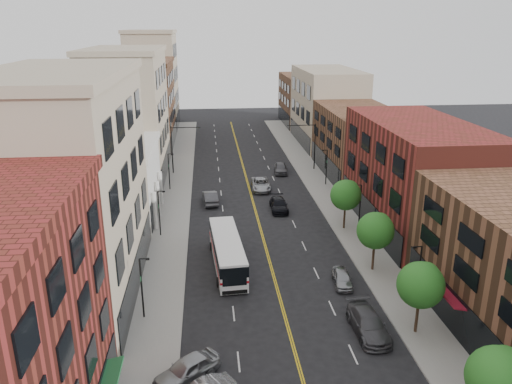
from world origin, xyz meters
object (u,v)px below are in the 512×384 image
object	(u,v)px
city_bus	(227,250)
car_lane_a	(279,205)
car_lane_c	(281,168)
car_lane_b	(261,184)
car_parked_mid	(368,324)
car_angle_a	(187,369)
car_parked_far	(342,278)
car_lane_behind	(210,197)

from	to	relation	value
city_bus	car_lane_a	world-z (taller)	city_bus
car_lane_c	car_lane_b	bearing A→B (deg)	-110.84
car_parked_mid	car_lane_b	world-z (taller)	car_parked_mid
city_bus	car_lane_a	bearing A→B (deg)	60.39
car_angle_a	city_bus	bearing A→B (deg)	130.47
car_angle_a	car_lane_a	distance (m)	31.78
city_bus	car_parked_mid	distance (m)	15.42
car_angle_a	car_lane_b	bearing A→B (deg)	129.21
city_bus	car_parked_far	size ratio (longest dim) A/B	3.00
car_lane_a	car_lane_b	world-z (taller)	car_lane_b
car_angle_a	car_lane_c	distance (m)	47.96
car_angle_a	car_lane_c	bearing A→B (deg)	126.74
car_lane_b	car_lane_c	world-z (taller)	car_lane_c
car_lane_behind	car_lane_a	xyz separation A→B (m)	(8.37, -3.37, -0.08)
car_parked_far	car_lane_a	xyz separation A→B (m)	(-2.92, 18.91, 0.07)
city_bus	car_angle_a	world-z (taller)	city_bus
city_bus	car_lane_behind	world-z (taller)	city_bus
car_lane_behind	car_lane_c	world-z (taller)	car_lane_c
car_lane_c	car_lane_behind	bearing A→B (deg)	-124.77
car_angle_a	car_lane_c	world-z (taller)	car_lane_c
city_bus	car_lane_behind	bearing A→B (deg)	90.67
car_lane_b	car_parked_far	bearing A→B (deg)	-79.30
car_parked_mid	car_lane_a	distance (m)	26.38
car_lane_a	car_angle_a	bearing A→B (deg)	-107.76
car_lane_a	car_lane_b	xyz separation A→B (m)	(-1.31, 8.35, 0.05)
car_angle_a	car_lane_b	world-z (taller)	car_angle_a
car_angle_a	car_parked_mid	bearing A→B (deg)	68.63
car_lane_behind	car_lane_c	bearing A→B (deg)	-135.86
car_lane_behind	car_angle_a	bearing A→B (deg)	81.66
city_bus	car_lane_c	xyz separation A→B (m)	(9.61, 30.56, -0.87)
car_angle_a	car_lane_behind	bearing A→B (deg)	139.09
car_parked_far	car_lane_a	bearing A→B (deg)	104.10
car_parked_mid	city_bus	bearing A→B (deg)	128.36
car_lane_c	car_angle_a	bearing A→B (deg)	-99.58
city_bus	car_lane_b	xyz separation A→B (m)	(5.68, 22.79, -0.91)
car_parked_far	car_lane_b	xyz separation A→B (m)	(-4.23, 27.26, 0.12)
car_parked_mid	car_lane_b	size ratio (longest dim) A/B	0.99
car_parked_far	car_lane_a	size ratio (longest dim) A/B	0.76
car_parked_far	car_lane_a	world-z (taller)	car_lane_a
car_parked_far	car_lane_behind	distance (m)	24.99
city_bus	car_angle_a	xyz separation A→B (m)	(-3.29, -15.63, -0.90)
car_parked_mid	car_lane_b	bearing A→B (deg)	95.25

